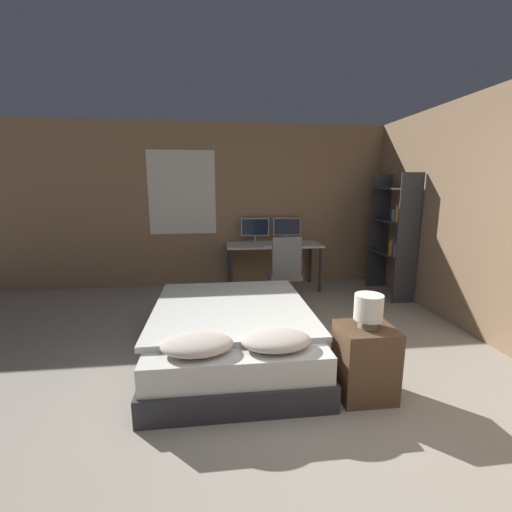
{
  "coord_description": "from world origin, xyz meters",
  "views": [
    {
      "loc": [
        -0.77,
        -1.95,
        1.68
      ],
      "look_at": [
        -0.22,
        2.58,
        0.75
      ],
      "focal_mm": 24.0,
      "sensor_mm": 36.0,
      "label": 1
    }
  ],
  "objects_px": {
    "desk": "(273,249)",
    "office_chair": "(284,278)",
    "bed": "(232,333)",
    "monitor_left": "(255,228)",
    "nightstand": "(365,362)",
    "computer_mouse": "(294,245)",
    "keyboard": "(276,246)",
    "bookshelf": "(396,230)",
    "bedside_lamp": "(369,308)",
    "monitor_right": "(287,228)"
  },
  "relations": [
    {
      "from": "bed",
      "to": "computer_mouse",
      "type": "relative_size",
      "value": 28.98
    },
    {
      "from": "desk",
      "to": "office_chair",
      "type": "relative_size",
      "value": 1.52
    },
    {
      "from": "nightstand",
      "to": "monitor_right",
      "type": "distance_m",
      "value": 3.37
    },
    {
      "from": "bookshelf",
      "to": "computer_mouse",
      "type": "bearing_deg",
      "value": 165.32
    },
    {
      "from": "bedside_lamp",
      "to": "monitor_right",
      "type": "xyz_separation_m",
      "value": [
        0.05,
        3.29,
        0.24
      ]
    },
    {
      "from": "desk",
      "to": "keyboard",
      "type": "distance_m",
      "value": 0.25
    },
    {
      "from": "bed",
      "to": "computer_mouse",
      "type": "distance_m",
      "value": 2.38
    },
    {
      "from": "bed",
      "to": "office_chair",
      "type": "height_order",
      "value": "office_chair"
    },
    {
      "from": "desk",
      "to": "office_chair",
      "type": "bearing_deg",
      "value": -87.88
    },
    {
      "from": "monitor_left",
      "to": "computer_mouse",
      "type": "height_order",
      "value": "monitor_left"
    },
    {
      "from": "monitor_right",
      "to": "computer_mouse",
      "type": "distance_m",
      "value": 0.52
    },
    {
      "from": "monitor_left",
      "to": "bookshelf",
      "type": "bearing_deg",
      "value": -22.83
    },
    {
      "from": "bedside_lamp",
      "to": "office_chair",
      "type": "distance_m",
      "value": 2.3
    },
    {
      "from": "nightstand",
      "to": "computer_mouse",
      "type": "height_order",
      "value": "computer_mouse"
    },
    {
      "from": "bed",
      "to": "keyboard",
      "type": "height_order",
      "value": "keyboard"
    },
    {
      "from": "bed",
      "to": "keyboard",
      "type": "relative_size",
      "value": 4.94
    },
    {
      "from": "bed",
      "to": "monitor_left",
      "type": "relative_size",
      "value": 4.32
    },
    {
      "from": "desk",
      "to": "computer_mouse",
      "type": "height_order",
      "value": "computer_mouse"
    },
    {
      "from": "bedside_lamp",
      "to": "monitor_right",
      "type": "relative_size",
      "value": 0.57
    },
    {
      "from": "bed",
      "to": "office_chair",
      "type": "distance_m",
      "value": 1.71
    },
    {
      "from": "nightstand",
      "to": "computer_mouse",
      "type": "bearing_deg",
      "value": 88.59
    },
    {
      "from": "monitor_right",
      "to": "office_chair",
      "type": "relative_size",
      "value": 0.47
    },
    {
      "from": "monitor_left",
      "to": "bedside_lamp",
      "type": "bearing_deg",
      "value": -81.38
    },
    {
      "from": "nightstand",
      "to": "computer_mouse",
      "type": "xyz_separation_m",
      "value": [
        0.07,
        2.82,
        0.48
      ]
    },
    {
      "from": "nightstand",
      "to": "bookshelf",
      "type": "height_order",
      "value": "bookshelf"
    },
    {
      "from": "bedside_lamp",
      "to": "keyboard",
      "type": "relative_size",
      "value": 0.65
    },
    {
      "from": "desk",
      "to": "bookshelf",
      "type": "xyz_separation_m",
      "value": [
        1.77,
        -0.62,
        0.36
      ]
    },
    {
      "from": "office_chair",
      "to": "bookshelf",
      "type": "relative_size",
      "value": 0.54
    },
    {
      "from": "monitor_right",
      "to": "keyboard",
      "type": "height_order",
      "value": "monitor_right"
    },
    {
      "from": "office_chair",
      "to": "bed",
      "type": "bearing_deg",
      "value": -119.1
    },
    {
      "from": "monitor_left",
      "to": "office_chair",
      "type": "distance_m",
      "value": 1.23
    },
    {
      "from": "monitor_left",
      "to": "monitor_right",
      "type": "height_order",
      "value": "same"
    },
    {
      "from": "bedside_lamp",
      "to": "bookshelf",
      "type": "distance_m",
      "value": 2.89
    },
    {
      "from": "bedside_lamp",
      "to": "monitor_left",
      "type": "distance_m",
      "value": 3.34
    },
    {
      "from": "monitor_left",
      "to": "computer_mouse",
      "type": "bearing_deg",
      "value": -39.78
    },
    {
      "from": "bookshelf",
      "to": "desk",
      "type": "bearing_deg",
      "value": 160.65
    },
    {
      "from": "desk",
      "to": "bookshelf",
      "type": "bearing_deg",
      "value": -19.35
    },
    {
      "from": "office_chair",
      "to": "bookshelf",
      "type": "bearing_deg",
      "value": 5.5
    },
    {
      "from": "monitor_left",
      "to": "keyboard",
      "type": "distance_m",
      "value": 0.59
    },
    {
      "from": "nightstand",
      "to": "monitor_right",
      "type": "bearing_deg",
      "value": 89.16
    },
    {
      "from": "desk",
      "to": "bedside_lamp",
      "type": "bearing_deg",
      "value": -85.77
    },
    {
      "from": "monitor_left",
      "to": "computer_mouse",
      "type": "relative_size",
      "value": 6.71
    },
    {
      "from": "keyboard",
      "to": "bed",
      "type": "bearing_deg",
      "value": -111.38
    },
    {
      "from": "monitor_right",
      "to": "keyboard",
      "type": "xyz_separation_m",
      "value": [
        -0.27,
        -0.47,
        -0.22
      ]
    },
    {
      "from": "desk",
      "to": "monitor_left",
      "type": "bearing_deg",
      "value": 138.92
    },
    {
      "from": "keyboard",
      "to": "bookshelf",
      "type": "xyz_separation_m",
      "value": [
        1.77,
        -0.39,
        0.26
      ]
    },
    {
      "from": "nightstand",
      "to": "monitor_left",
      "type": "distance_m",
      "value": 3.4
    },
    {
      "from": "keyboard",
      "to": "bookshelf",
      "type": "relative_size",
      "value": 0.22
    },
    {
      "from": "bedside_lamp",
      "to": "bookshelf",
      "type": "relative_size",
      "value": 0.14
    },
    {
      "from": "monitor_left",
      "to": "monitor_right",
      "type": "bearing_deg",
      "value": 0.0
    }
  ]
}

